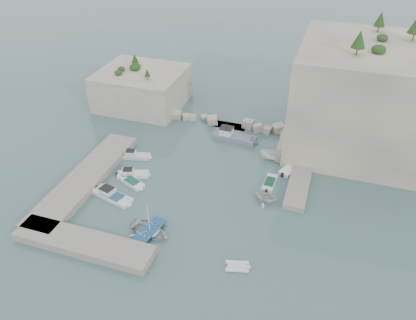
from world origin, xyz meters
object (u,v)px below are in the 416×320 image
(tender_east_c, at_px, (292,169))
(work_boat, at_px, (234,140))
(motorboat_c, at_px, (132,184))
(tender_east_d, at_px, (275,160))
(inflatable_dinghy, at_px, (237,267))
(motorboat_a, at_px, (135,157))
(motorboat_b, at_px, (133,176))
(rowboat, at_px, (150,233))
(tender_east_b, at_px, (269,184))
(motorboat_d, at_px, (113,198))
(tender_east_a, at_px, (265,201))

(tender_east_c, xyz_separation_m, work_boat, (-10.86, 5.79, 0.00))
(motorboat_c, bearing_deg, tender_east_d, 57.88)
(inflatable_dinghy, height_order, tender_east_d, tender_east_d)
(motorboat_a, bearing_deg, motorboat_b, -80.51)
(motorboat_c, relative_size, tender_east_c, 0.82)
(tender_east_c, xyz_separation_m, tender_east_d, (-2.93, 1.89, 0.00))
(rowboat, relative_size, tender_east_d, 1.08)
(motorboat_b, bearing_deg, motorboat_c, -88.03)
(tender_east_c, bearing_deg, rowboat, 167.62)
(motorboat_b, xyz_separation_m, tender_east_b, (20.21, 4.44, 0.00))
(motorboat_b, xyz_separation_m, tender_east_c, (22.76, 9.28, 0.00))
(motorboat_d, xyz_separation_m, motorboat_b, (0.45, 5.54, 0.00))
(tender_east_d, height_order, work_boat, work_boat)
(tender_east_a, bearing_deg, tender_east_c, -6.40)
(motorboat_d, distance_m, rowboat, 9.39)
(rowboat, bearing_deg, tender_east_a, -37.25)
(motorboat_a, bearing_deg, tender_east_c, -2.89)
(motorboat_b, xyz_separation_m, tender_east_d, (19.83, 11.17, 0.00))
(tender_east_c, relative_size, work_boat, 0.67)
(tender_east_a, bearing_deg, inflatable_dinghy, -173.82)
(motorboat_c, distance_m, rowboat, 10.98)
(tender_east_b, distance_m, tender_east_c, 5.47)
(motorboat_b, height_order, rowboat, motorboat_b)
(tender_east_b, bearing_deg, work_boat, 40.19)
(motorboat_d, height_order, tender_east_d, tender_east_d)
(motorboat_c, bearing_deg, motorboat_d, -83.80)
(tender_east_a, bearing_deg, motorboat_a, 88.70)
(motorboat_d, bearing_deg, tender_east_b, 41.04)
(motorboat_c, relative_size, inflatable_dinghy, 1.49)
(work_boat, bearing_deg, motorboat_a, -139.79)
(motorboat_d, distance_m, tender_east_d, 26.28)
(motorboat_d, xyz_separation_m, motorboat_c, (1.19, 3.76, 0.00))
(inflatable_dinghy, bearing_deg, motorboat_c, 137.01)
(tender_east_a, distance_m, tender_east_d, 10.65)
(motorboat_a, bearing_deg, rowboat, -70.81)
(work_boat, bearing_deg, inflatable_dinghy, -70.83)
(inflatable_dinghy, height_order, tender_east_c, tender_east_c)
(motorboat_d, xyz_separation_m, work_boat, (12.35, 20.61, 0.00))
(motorboat_d, distance_m, tender_east_c, 27.54)
(motorboat_c, relative_size, tender_east_b, 0.97)
(motorboat_a, height_order, tender_east_a, tender_east_a)
(tender_east_b, relative_size, tender_east_c, 0.84)
(rowboat, bearing_deg, work_boat, 2.65)
(inflatable_dinghy, bearing_deg, motorboat_b, 134.04)
(motorboat_d, bearing_deg, inflatable_dinghy, -3.16)
(motorboat_a, distance_m, work_boat, 17.35)
(motorboat_d, bearing_deg, motorboat_a, 113.76)
(tender_east_a, distance_m, tender_east_c, 9.08)
(inflatable_dinghy, bearing_deg, motorboat_a, 127.95)
(tender_east_b, bearing_deg, tender_east_c, -25.56)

